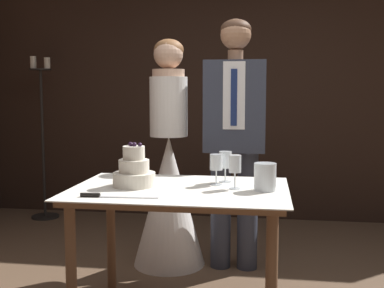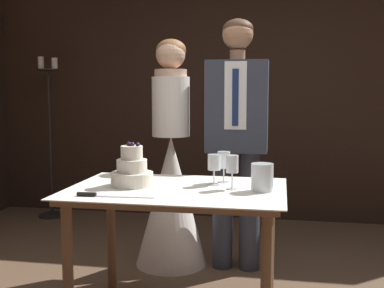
# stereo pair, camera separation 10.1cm
# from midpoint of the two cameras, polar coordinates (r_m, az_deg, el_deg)

# --- Properties ---
(wall_back) EXTENTS (5.58, 0.12, 2.66)m
(wall_back) POSITION_cam_midpoint_polar(r_m,az_deg,el_deg) (5.01, 6.93, 6.41)
(wall_back) COLOR black
(wall_back) RESTS_ON ground_plane
(cake_table) EXTENTS (1.20, 0.83, 0.78)m
(cake_table) POSITION_cam_midpoint_polar(r_m,az_deg,el_deg) (2.70, -0.72, -7.30)
(cake_table) COLOR brown
(cake_table) RESTS_ON ground_plane
(tiered_cake) EXTENTS (0.24, 0.24, 0.25)m
(tiered_cake) POSITION_cam_midpoint_polar(r_m,az_deg,el_deg) (2.74, -6.08, -3.22)
(tiered_cake) COLOR silver
(tiered_cake) RESTS_ON cake_table
(cake_knife) EXTENTS (0.40, 0.05, 0.02)m
(cake_knife) POSITION_cam_midpoint_polar(r_m,az_deg,el_deg) (2.49, -9.70, -6.00)
(cake_knife) COLOR silver
(cake_knife) RESTS_ON cake_table
(wine_glass_near) EXTENTS (0.07, 0.07, 0.18)m
(wine_glass_near) POSITION_cam_midpoint_polar(r_m,az_deg,el_deg) (2.74, 3.65, -2.37)
(wine_glass_near) COLOR silver
(wine_glass_near) RESTS_ON cake_table
(wine_glass_middle) EXTENTS (0.07, 0.07, 0.19)m
(wine_glass_middle) POSITION_cam_midpoint_polar(r_m,az_deg,el_deg) (2.63, 5.89, -2.50)
(wine_glass_middle) COLOR silver
(wine_glass_middle) RESTS_ON cake_table
(wine_glass_far) EXTENTS (0.07, 0.07, 0.18)m
(wine_glass_far) POSITION_cam_midpoint_polar(r_m,az_deg,el_deg) (2.83, 4.81, -1.99)
(wine_glass_far) COLOR silver
(wine_glass_far) RESTS_ON cake_table
(hurricane_candle) EXTENTS (0.12, 0.12, 0.15)m
(hurricane_candle) POSITION_cam_midpoint_polar(r_m,az_deg,el_deg) (2.61, 9.41, -4.00)
(hurricane_candle) COLOR silver
(hurricane_candle) RESTS_ON cake_table
(bride) EXTENTS (0.54, 0.54, 1.70)m
(bride) POSITION_cam_midpoint_polar(r_m,az_deg,el_deg) (3.63, -1.69, -4.61)
(bride) COLOR white
(bride) RESTS_ON ground_plane
(groom) EXTENTS (0.44, 0.25, 1.83)m
(groom) POSITION_cam_midpoint_polar(r_m,az_deg,el_deg) (3.51, 6.15, 1.82)
(groom) COLOR #333847
(groom) RESTS_ON ground_plane
(candle_stand) EXTENTS (0.28, 0.28, 1.67)m
(candle_stand) POSITION_cam_midpoint_polar(r_m,az_deg,el_deg) (5.20, -15.92, -0.05)
(candle_stand) COLOR black
(candle_stand) RESTS_ON ground_plane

